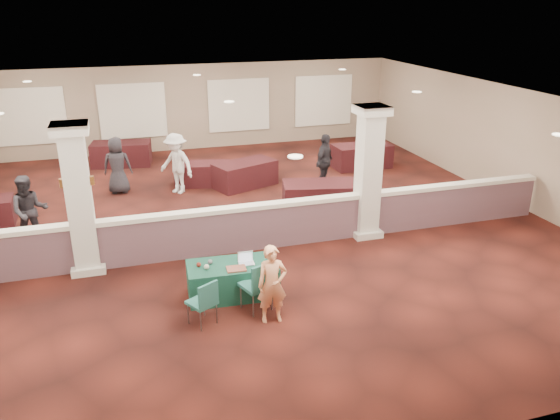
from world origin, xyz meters
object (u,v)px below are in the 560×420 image
object	(u,v)px
far_table_back_center	(203,174)
attendee_d	(117,165)
woman	(272,284)
attendee_c	(324,162)
far_table_back_right	(362,156)
attendee_a	(30,211)
conf_chair_side	(205,300)
attendee_b	(176,164)
near_table	(233,280)
far_table_front_center	(245,174)
conf_chair_main	(259,282)
far_table_front_right	(320,197)
far_table_back_left	(122,154)

from	to	relation	value
far_table_back_center	attendee_d	distance (m)	2.57
woman	attendee_c	bearing A→B (deg)	66.13
far_table_back_right	attendee_a	distance (m)	10.74
conf_chair_side	attendee_c	world-z (taller)	attendee_c
attendee_b	attendee_c	bearing A→B (deg)	35.88
far_table_back_right	attendee_b	xyz separation A→B (m)	(-6.39, -0.82, 0.51)
conf_chair_side	attendee_c	bearing A→B (deg)	24.29
near_table	attendee_d	distance (m)	7.23
far_table_front_center	attendee_d	world-z (taller)	attendee_d
far_table_back_right	attendee_d	size ratio (longest dim) A/B	1.15
conf_chair_main	far_table_back_center	bearing A→B (deg)	68.69
conf_chair_side	woman	size ratio (longest dim) A/B	0.60
near_table	conf_chair_main	distance (m)	0.85
conf_chair_side	far_table_back_right	xyz separation A→B (m)	(6.79, 8.17, -0.12)
far_table_back_right	far_table_front_center	bearing A→B (deg)	-169.25
far_table_back_right	attendee_d	bearing A→B (deg)	-177.73
woman	far_table_front_center	bearing A→B (deg)	84.65
far_table_front_center	attendee_c	world-z (taller)	attendee_c
far_table_front_right	attendee_c	size ratio (longest dim) A/B	1.18
far_table_back_left	attendee_c	size ratio (longest dim) A/B	1.17
far_table_back_left	far_table_back_center	distance (m)	3.79
conf_chair_main	attendee_b	bearing A→B (deg)	75.27
far_table_back_left	attendee_a	bearing A→B (deg)	-109.16
conf_chair_main	near_table	bearing A→B (deg)	95.30
woman	attendee_b	size ratio (longest dim) A/B	0.81
attendee_d	attendee_a	bearing A→B (deg)	67.60
far_table_front_right	attendee_d	size ratio (longest dim) A/B	1.18
far_table_back_right	attendee_a	bearing A→B (deg)	-160.29
far_table_back_right	attendee_b	distance (m)	6.46
far_table_back_center	conf_chair_main	bearing A→B (deg)	-91.52
conf_chair_side	attendee_d	distance (m)	7.96
attendee_c	attendee_a	bearing A→B (deg)	148.99
attendee_b	conf_chair_main	bearing A→B (deg)	-36.87
near_table	far_table_back_right	xyz separation A→B (m)	(6.10, 7.26, 0.06)
conf_chair_main	attendee_b	xyz separation A→B (m)	(-0.63, 7.17, 0.31)
woman	attendee_b	distance (m)	7.59
near_table	far_table_back_left	xyz separation A→B (m)	(-1.82, 9.94, 0.07)
attendee_b	attendee_d	xyz separation A→B (m)	(-1.68, 0.50, -0.05)
conf_chair_side	attendee_b	size ratio (longest dim) A/B	0.49
conf_chair_side	far_table_back_center	world-z (taller)	conf_chair_side
far_table_front_right	attendee_b	bearing A→B (deg)	142.66
woman	near_table	bearing A→B (deg)	118.28
attendee_a	attendee_d	bearing A→B (deg)	52.71
conf_chair_main	attendee_c	size ratio (longest dim) A/B	0.59
near_table	attendee_a	world-z (taller)	attendee_a
near_table	attendee_a	bearing A→B (deg)	141.26
woman	far_table_back_right	world-z (taller)	woman
far_table_front_right	attendee_d	distance (m)	6.14
attendee_a	attendee_c	xyz separation A→B (m)	(8.04, 1.86, -0.01)
conf_chair_main	far_table_back_right	bearing A→B (deg)	34.45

